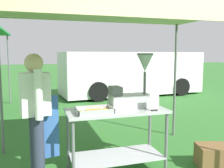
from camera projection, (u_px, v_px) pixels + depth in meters
ground_plane at (78, 102)px, 8.36m from camera, size 70.00×70.00×0.00m
stall_canopy at (114, 13)px, 3.22m from camera, size 3.33×2.15×2.22m
donut_cart at (116, 127)px, 3.31m from camera, size 1.34×0.61×0.87m
donut_tray at (94, 111)px, 3.07m from camera, size 0.45×0.31×0.07m
donut_fryer at (133, 90)px, 3.40m from camera, size 0.61×0.28×0.75m
menu_sign at (154, 103)px, 3.20m from camera, size 0.13×0.05×0.23m
vendor at (36, 112)px, 3.00m from camera, size 0.46×0.54×1.61m
supply_crate at (213, 156)px, 3.49m from camera, size 0.51×0.46×0.32m
van_white at (132, 73)px, 9.81m from camera, size 5.68×2.45×1.69m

